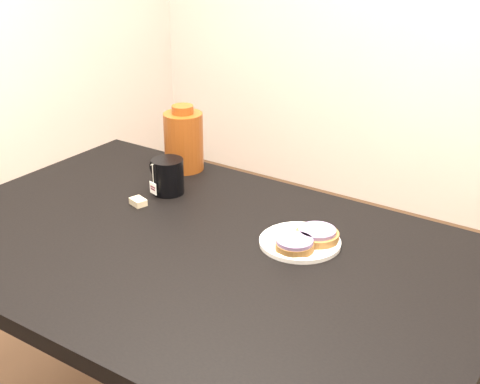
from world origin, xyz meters
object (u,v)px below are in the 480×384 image
(table, at_px, (198,276))
(mug, at_px, (167,176))
(bagel_back, at_px, (317,235))
(bagel_front, at_px, (295,244))
(teabag_pouch, at_px, (138,202))
(bagel_package, at_px, (184,140))
(plate, at_px, (300,241))

(table, bearing_deg, mug, 141.97)
(bagel_back, height_order, bagel_front, same)
(bagel_front, distance_m, teabag_pouch, 0.49)
(mug, bearing_deg, bagel_front, 2.58)
(table, height_order, mug, mug)
(bagel_front, relative_size, bagel_package, 0.63)
(bagel_back, bearing_deg, bagel_package, 160.89)
(table, relative_size, mug, 9.87)
(bagel_back, xyz_separation_m, bagel_front, (-0.02, -0.08, 0.00))
(table, distance_m, bagel_back, 0.31)
(table, xyz_separation_m, bagel_package, (-0.33, 0.37, 0.18))
(teabag_pouch, bearing_deg, mug, 83.39)
(table, bearing_deg, bagel_back, 37.28)
(table, xyz_separation_m, bagel_back, (0.23, 0.18, 0.11))
(plate, distance_m, teabag_pouch, 0.48)
(teabag_pouch, bearing_deg, table, -19.03)
(table, distance_m, bagel_front, 0.26)
(teabag_pouch, xyz_separation_m, bagel_package, (-0.06, 0.28, 0.08))
(teabag_pouch, bearing_deg, bagel_back, 9.07)
(bagel_front, distance_m, mug, 0.49)
(plate, bearing_deg, table, -143.48)
(teabag_pouch, relative_size, bagel_package, 0.22)
(mug, height_order, teabag_pouch, mug)
(plate, bearing_deg, bagel_back, 41.90)
(mug, bearing_deg, bagel_back, 11.62)
(mug, xyz_separation_m, bagel_package, (-0.07, 0.17, 0.04))
(bagel_back, distance_m, bagel_front, 0.08)
(plate, bearing_deg, bagel_front, -75.92)
(table, bearing_deg, bagel_front, 25.33)
(bagel_package, bearing_deg, teabag_pouch, -77.66)
(table, relative_size, plate, 7.11)
(mug, bearing_deg, table, -22.99)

